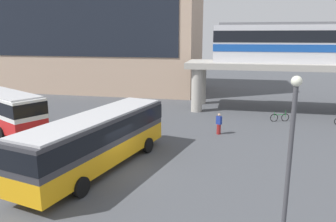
# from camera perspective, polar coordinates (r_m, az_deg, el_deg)

# --- Properties ---
(ground_plane) EXTENTS (120.00, 120.00, 0.00)m
(ground_plane) POSITION_cam_1_polar(r_m,az_deg,el_deg) (27.75, -0.81, -2.49)
(ground_plane) COLOR #47494F
(station_building) EXTENTS (28.87, 12.48, 18.59)m
(station_building) POSITION_cam_1_polar(r_m,az_deg,el_deg) (47.85, -12.70, 15.04)
(station_building) COLOR tan
(station_building) RESTS_ON ground_plane
(bus_main) EXTENTS (4.98, 11.33, 3.22)m
(bus_main) POSITION_cam_1_polar(r_m,az_deg,el_deg) (18.59, -12.31, -4.35)
(bus_main) COLOR orange
(bus_main) RESTS_ON ground_plane
(bicycle_green) EXTENTS (1.71, 0.64, 1.04)m
(bicycle_green) POSITION_cam_1_polar(r_m,az_deg,el_deg) (30.53, 19.26, -1.09)
(bicycle_green) COLOR black
(bicycle_green) RESTS_ON ground_plane
(pedestrian_by_bike_rack) EXTENTS (0.48, 0.43, 1.66)m
(pedestrian_by_bike_rack) POSITION_cam_1_polar(r_m,az_deg,el_deg) (25.29, 9.05, -2.39)
(pedestrian_by_bike_rack) COLOR maroon
(pedestrian_by_bike_rack) RESTS_ON ground_plane
(lamp_post) EXTENTS (0.36, 0.36, 6.25)m
(lamp_post) POSITION_cam_1_polar(r_m,az_deg,el_deg) (11.75, 20.94, -6.61)
(lamp_post) COLOR #3F3F44
(lamp_post) RESTS_ON ground_plane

